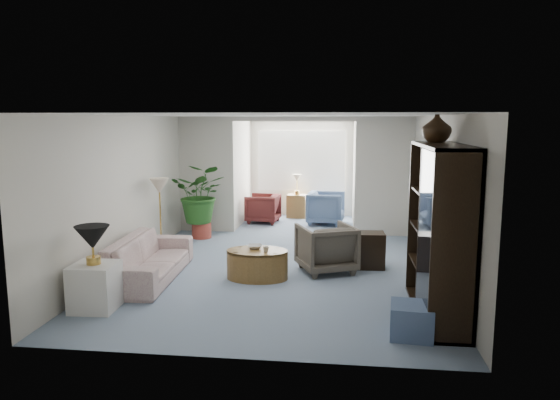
# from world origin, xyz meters

# --- Properties ---
(floor) EXTENTS (6.00, 6.00, 0.00)m
(floor) POSITION_xyz_m (0.00, 0.00, 0.00)
(floor) COLOR #7C91A4
(floor) RESTS_ON ground
(sunroom_floor) EXTENTS (2.60, 2.60, 0.00)m
(sunroom_floor) POSITION_xyz_m (0.00, 4.10, 0.00)
(sunroom_floor) COLOR #7C91A4
(sunroom_floor) RESTS_ON ground
(back_pier_left) EXTENTS (1.20, 0.12, 2.50)m
(back_pier_left) POSITION_xyz_m (-1.90, 3.00, 1.25)
(back_pier_left) COLOR beige
(back_pier_left) RESTS_ON ground
(back_pier_right) EXTENTS (1.20, 0.12, 2.50)m
(back_pier_right) POSITION_xyz_m (1.90, 3.00, 1.25)
(back_pier_right) COLOR beige
(back_pier_right) RESTS_ON ground
(back_header) EXTENTS (2.60, 0.12, 0.10)m
(back_header) POSITION_xyz_m (0.00, 3.00, 2.45)
(back_header) COLOR beige
(back_header) RESTS_ON back_pier_left
(window_pane) EXTENTS (2.20, 0.02, 1.50)m
(window_pane) POSITION_xyz_m (0.00, 5.18, 1.40)
(window_pane) COLOR white
(window_blinds) EXTENTS (2.20, 0.02, 1.50)m
(window_blinds) POSITION_xyz_m (0.00, 5.15, 1.40)
(window_blinds) COLOR white
(framed_picture) EXTENTS (0.04, 0.50, 0.40)m
(framed_picture) POSITION_xyz_m (2.46, -0.10, 1.70)
(framed_picture) COLOR #ADA38A
(sofa) EXTENTS (0.95, 2.23, 0.64)m
(sofa) POSITION_xyz_m (-1.91, -0.48, 0.32)
(sofa) COLOR beige
(sofa) RESTS_ON ground
(end_table) EXTENTS (0.57, 0.57, 0.60)m
(end_table) POSITION_xyz_m (-2.11, -1.83, 0.30)
(end_table) COLOR silver
(end_table) RESTS_ON ground
(table_lamp) EXTENTS (0.44, 0.44, 0.30)m
(table_lamp) POSITION_xyz_m (-2.11, -1.83, 0.95)
(table_lamp) COLOR black
(table_lamp) RESTS_ON end_table
(floor_lamp) EXTENTS (0.36, 0.36, 0.28)m
(floor_lamp) POSITION_xyz_m (-2.25, 1.03, 1.25)
(floor_lamp) COLOR beige
(floor_lamp) RESTS_ON ground
(coffee_table) EXTENTS (1.09, 1.09, 0.45)m
(coffee_table) POSITION_xyz_m (-0.25, -0.28, 0.23)
(coffee_table) COLOR brown
(coffee_table) RESTS_ON ground
(coffee_bowl) EXTENTS (0.27, 0.27, 0.06)m
(coffee_bowl) POSITION_xyz_m (-0.30, -0.18, 0.48)
(coffee_bowl) COLOR beige
(coffee_bowl) RESTS_ON coffee_table
(coffee_cup) EXTENTS (0.11, 0.11, 0.09)m
(coffee_cup) POSITION_xyz_m (-0.10, -0.38, 0.49)
(coffee_cup) COLOR beige
(coffee_cup) RESTS_ON coffee_table
(wingback_chair) EXTENTS (1.09, 1.11, 0.77)m
(wingback_chair) POSITION_xyz_m (0.79, 0.24, 0.39)
(wingback_chair) COLOR #5C5349
(wingback_chair) RESTS_ON ground
(side_table_dark) EXTENTS (0.52, 0.42, 0.59)m
(side_table_dark) POSITION_xyz_m (1.49, 0.54, 0.30)
(side_table_dark) COLOR black
(side_table_dark) RESTS_ON ground
(entertainment_cabinet) EXTENTS (0.51, 1.93, 2.14)m
(entertainment_cabinet) POSITION_xyz_m (2.23, -1.47, 1.07)
(entertainment_cabinet) COLOR black
(entertainment_cabinet) RESTS_ON ground
(cabinet_urn) EXTENTS (0.38, 0.38, 0.39)m
(cabinet_urn) POSITION_xyz_m (2.23, -0.97, 2.34)
(cabinet_urn) COLOR black
(cabinet_urn) RESTS_ON entertainment_cabinet
(ottoman) EXTENTS (0.51, 0.51, 0.38)m
(ottoman) POSITION_xyz_m (1.83, -2.21, 0.19)
(ottoman) COLOR slate
(ottoman) RESTS_ON ground
(plant_pot) EXTENTS (0.40, 0.40, 0.32)m
(plant_pot) POSITION_xyz_m (-1.85, 2.36, 0.16)
(plant_pot) COLOR #A23B2F
(plant_pot) RESTS_ON ground
(house_plant) EXTENTS (1.10, 0.95, 1.22)m
(house_plant) POSITION_xyz_m (-1.85, 2.36, 0.93)
(house_plant) COLOR #265A1F
(house_plant) RESTS_ON plant_pot
(sunroom_chair_blue) EXTENTS (0.91, 0.89, 0.76)m
(sunroom_chair_blue) POSITION_xyz_m (0.67, 4.11, 0.38)
(sunroom_chair_blue) COLOR slate
(sunroom_chair_blue) RESTS_ON ground
(sunroom_chair_maroon) EXTENTS (0.82, 0.80, 0.68)m
(sunroom_chair_maroon) POSITION_xyz_m (-0.83, 4.11, 0.34)
(sunroom_chair_maroon) COLOR #571E1D
(sunroom_chair_maroon) RESTS_ON ground
(sunroom_table) EXTENTS (0.51, 0.41, 0.58)m
(sunroom_table) POSITION_xyz_m (-0.08, 4.86, 0.29)
(sunroom_table) COLOR brown
(sunroom_table) RESTS_ON ground
(shelf_clutter) EXTENTS (0.30, 1.00, 1.06)m
(shelf_clutter) POSITION_xyz_m (2.18, -1.66, 0.98)
(shelf_clutter) COLOR #4A4744
(shelf_clutter) RESTS_ON entertainment_cabinet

